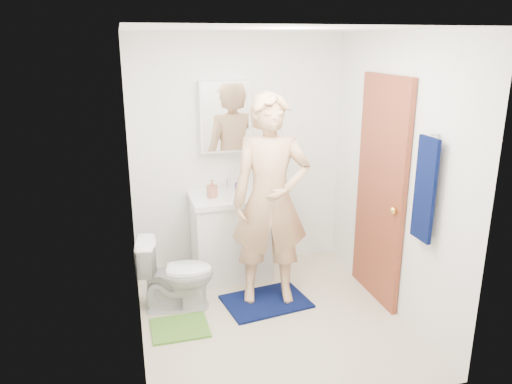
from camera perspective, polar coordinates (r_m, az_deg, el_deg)
The scene contains 22 objects.
floor at distance 4.52m, azimuth 1.65°, elevation -14.15°, with size 2.20×2.40×0.02m, color beige.
ceiling at distance 3.87m, azimuth 1.97°, elevation 18.24°, with size 2.20×2.40×0.02m, color white.
wall_back at distance 5.16m, azimuth -2.06°, elevation 4.38°, with size 2.20×0.02×2.40m, color white.
wall_front at distance 2.95m, azimuth 8.55°, elevation -5.58°, with size 2.20×0.02×2.40m, color white.
wall_left at distance 3.87m, azimuth -14.16°, elevation -0.44°, with size 0.02×2.40×2.40m, color white.
wall_right at distance 4.46m, azimuth 15.58°, elevation 1.75°, with size 0.02×2.40×2.40m, color white.
vanity_cabinet at distance 5.09m, azimuth -2.87°, elevation -5.24°, with size 0.75×0.55×0.80m, color white.
countertop at distance 4.95m, azimuth -2.94°, elevation -0.68°, with size 0.79×0.59×0.05m, color white.
sink_basin at distance 4.95m, azimuth -2.95°, elevation -0.52°, with size 0.40×0.40×0.03m, color white.
faucet at distance 5.09m, azimuth -3.38°, elevation 0.82°, with size 0.03×0.03×0.12m, color silver.
medicine_cabinet at distance 4.99m, azimuth -3.62°, elevation 8.59°, with size 0.50×0.12×0.70m, color white.
mirror_panel at distance 4.93m, azimuth -3.48°, elevation 8.49°, with size 0.46×0.01×0.66m, color white.
door at distance 4.61m, azimuth 14.01°, elevation 0.10°, with size 0.05×0.80×2.05m, color #A4492D.
door_knob at distance 4.35m, azimuth 15.47°, elevation -2.06°, with size 0.07×0.07×0.07m, color gold.
towel at distance 3.95m, azimuth 18.74°, elevation 0.26°, with size 0.03×0.24×0.80m, color #060F3E.
towel_hook at distance 3.88m, azimuth 19.82°, elevation 6.26°, with size 0.02×0.02×0.06m, color silver.
toilet at distance 4.55m, azimuth -9.13°, elevation -9.16°, with size 0.37×0.66×0.67m, color white.
bath_mat at distance 4.72m, azimuth 1.14°, elevation -12.40°, with size 0.75×0.53×0.02m, color #060F3E.
green_rug at distance 4.38m, azimuth -8.70°, elevation -15.10°, with size 0.47×0.40×0.02m, color #569331.
soap_dispenser at distance 4.87m, azimuth -5.04°, elevation 0.39°, with size 0.08×0.08×0.18m, color #BF7359.
toothbrush_cup at distance 5.06m, azimuth -1.84°, elevation 0.54°, with size 0.11×0.11×0.09m, color #77469A.
man at distance 4.39m, azimuth 1.67°, elevation -1.01°, with size 0.69×0.45×1.89m, color tan.
Camera 1 is at (-1.12, -3.70, 2.32)m, focal length 35.00 mm.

